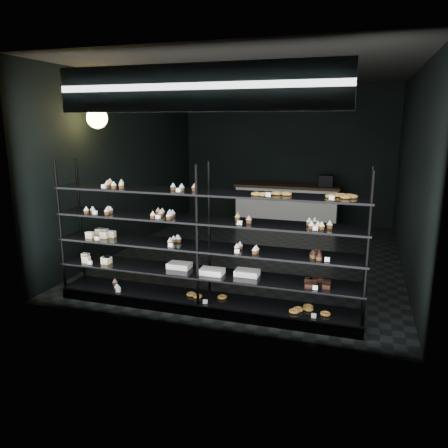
# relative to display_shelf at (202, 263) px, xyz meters

# --- Properties ---
(room) EXTENTS (5.01, 6.01, 3.20)m
(room) POSITION_rel_display_shelf_xyz_m (0.11, 2.45, 0.97)
(room) COLOR black
(room) RESTS_ON ground
(display_shelf) EXTENTS (4.00, 0.50, 1.91)m
(display_shelf) POSITION_rel_display_shelf_xyz_m (0.00, 0.00, 0.00)
(display_shelf) COLOR black
(display_shelf) RESTS_ON room
(signage) EXTENTS (3.30, 0.05, 0.50)m
(signage) POSITION_rel_display_shelf_xyz_m (0.11, -0.48, 2.12)
(signage) COLOR #0C1E3F
(signage) RESTS_ON room
(pendant_lamp) EXTENTS (0.31, 0.31, 0.88)m
(pendant_lamp) POSITION_rel_display_shelf_xyz_m (-2.03, 0.93, 1.82)
(pendant_lamp) COLOR black
(pendant_lamp) RESTS_ON room
(service_counter) EXTENTS (2.39, 0.65, 1.23)m
(service_counter) POSITION_rel_display_shelf_xyz_m (0.26, 4.95, -0.13)
(service_counter) COLOR beige
(service_counter) RESTS_ON room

